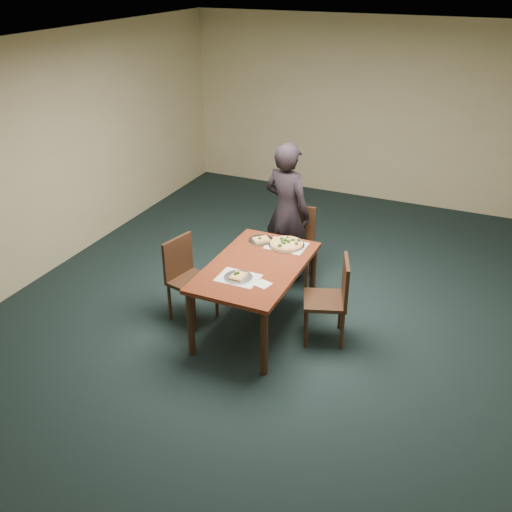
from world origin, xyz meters
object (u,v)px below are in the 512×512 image
at_px(chair_far, 296,240).
at_px(diner, 287,212).
at_px(slice_plate_near, 238,276).
at_px(chair_left, 186,274).
at_px(pizza_pan, 287,244).
at_px(slice_plate_far, 261,240).
at_px(dining_table, 256,273).
at_px(chair_right, 333,295).

xyz_separation_m(chair_far, diner, (-0.14, 0.04, 0.33)).
height_order(diner, slice_plate_near, diner).
bearing_deg(chair_left, pizza_pan, -42.18).
bearing_deg(diner, chair_left, 78.88).
xyz_separation_m(slice_plate_near, slice_plate_far, (-0.12, 0.84, -0.00)).
relative_size(chair_far, slice_plate_near, 3.25).
distance_m(dining_table, chair_left, 0.79).
distance_m(slice_plate_near, slice_plate_far, 0.85).
bearing_deg(dining_table, chair_right, 8.73).
relative_size(chair_right, slice_plate_near, 3.25).
xyz_separation_m(chair_right, slice_plate_far, (-0.96, 0.41, 0.25)).
height_order(chair_right, slice_plate_near, chair_right).
distance_m(chair_right, diner, 1.46).
height_order(diner, pizza_pan, diner).
bearing_deg(slice_plate_near, chair_left, 163.31).
height_order(dining_table, diner, diner).
bearing_deg(slice_plate_far, chair_far, 73.97).
relative_size(chair_far, pizza_pan, 2.31).
relative_size(chair_far, chair_left, 1.00).
xyz_separation_m(dining_table, chair_right, (0.79, 0.12, -0.14)).
height_order(chair_left, pizza_pan, chair_left).
bearing_deg(chair_left, diner, -13.22).
bearing_deg(slice_plate_far, dining_table, -71.86).
height_order(dining_table, chair_far, chair_far).
height_order(dining_table, chair_right, chair_right).
relative_size(chair_left, slice_plate_near, 3.25).
xyz_separation_m(diner, slice_plate_far, (-0.04, -0.67, -0.08)).
xyz_separation_m(dining_table, diner, (-0.13, 1.20, 0.18)).
relative_size(pizza_pan, slice_plate_near, 1.41).
bearing_deg(pizza_pan, chair_far, 100.66).
height_order(dining_table, chair_left, chair_left).
bearing_deg(chair_left, dining_table, -69.94).
bearing_deg(dining_table, chair_far, 89.63).
bearing_deg(slice_plate_far, chair_left, -133.70).
relative_size(dining_table, diner, 0.89).
height_order(chair_far, slice_plate_near, chair_far).
bearing_deg(slice_plate_far, pizza_pan, 0.06).
height_order(chair_left, chair_right, same).
relative_size(chair_left, chair_right, 1.00).
bearing_deg(slice_plate_near, pizza_pan, 78.23).
height_order(chair_far, slice_plate_far, chair_far).
distance_m(chair_left, pizza_pan, 1.12).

